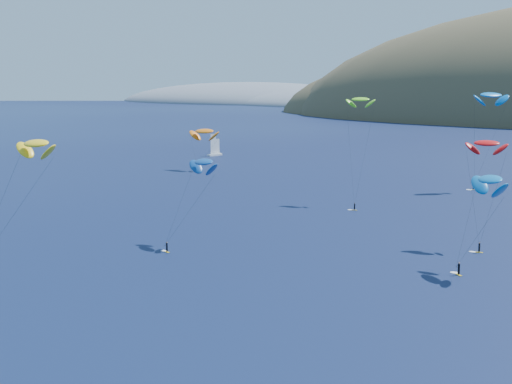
{
  "coord_description": "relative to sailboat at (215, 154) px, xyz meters",
  "views": [
    {
      "loc": [
        59.78,
        -31.36,
        30.29
      ],
      "look_at": [
        -14.57,
        80.0,
        9.0
      ],
      "focal_mm": 50.0,
      "sensor_mm": 36.0,
      "label": 1
    }
  ],
  "objects": [
    {
      "name": "headland",
      "position": [
        -334.27,
        555.33,
        -4.23
      ],
      "size": [
        460.0,
        250.0,
        60.0
      ],
      "color": "slate",
      "rests_on": "ground"
    },
    {
      "name": "kitesurfer_2",
      "position": [
        82.27,
        -154.3,
        19.63
      ],
      "size": [
        8.14,
        12.05,
        22.74
      ],
      "rotation": [
        0.0,
        0.0,
        -0.02
      ],
      "color": "gold",
      "rests_on": "ground"
    },
    {
      "name": "sailboat",
      "position": [
        0.0,
        0.0,
        0.0
      ],
      "size": [
        8.08,
        6.93,
        9.81
      ],
      "rotation": [
        0.0,
        0.0,
        -0.17
      ],
      "color": "silver",
      "rests_on": "ground"
    },
    {
      "name": "kitesurfer_5",
      "position": [
        140.0,
        -114.06,
        13.86
      ],
      "size": [
        9.0,
        10.01,
        17.18
      ],
      "rotation": [
        0.0,
        0.0,
        -0.77
      ],
      "color": "gold",
      "rests_on": "ground"
    },
    {
      "name": "kitesurfer_9",
      "position": [
        134.31,
        -96.62,
        17.93
      ],
      "size": [
        7.44,
        8.51,
        20.8
      ],
      "rotation": [
        0.0,
        0.0,
        0.21
      ],
      "color": "gold",
      "rests_on": "ground"
    },
    {
      "name": "kitesurfer_10",
      "position": [
        90.54,
        -123.33,
        14.32
      ],
      "size": [
        8.41,
        12.92,
        17.37
      ],
      "rotation": [
        0.0,
        0.0,
        -0.34
      ],
      "color": "gold",
      "rests_on": "ground"
    },
    {
      "name": "kitesurfer_3",
      "position": [
        94.5,
        -65.72,
        24.41
      ],
      "size": [
        9.07,
        14.68,
        27.24
      ],
      "rotation": [
        0.0,
        0.0,
        0.3
      ],
      "color": "gold",
      "rests_on": "ground"
    },
    {
      "name": "kitesurfer_4",
      "position": [
        115.61,
        -28.36,
        25.07
      ],
      "size": [
        9.98,
        10.29,
        28.73
      ],
      "rotation": [
        0.0,
        0.0,
        0.83
      ],
      "color": "gold",
      "rests_on": "ground"
    },
    {
      "name": "kitesurfer_1",
      "position": [
        23.76,
        -37.11,
        12.11
      ],
      "size": [
        11.03,
        8.08,
        15.95
      ],
      "rotation": [
        0.0,
        0.0,
        0.11
      ],
      "color": "gold",
      "rests_on": "ground"
    }
  ]
}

